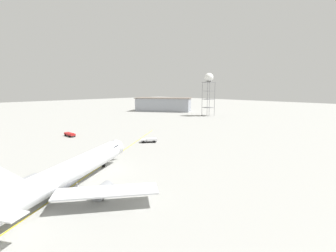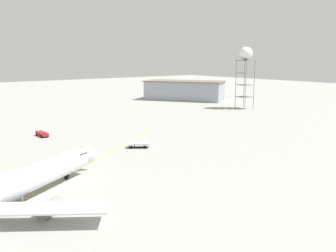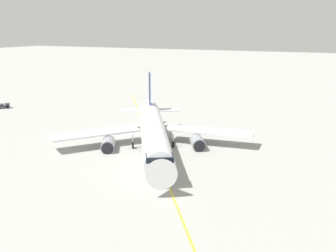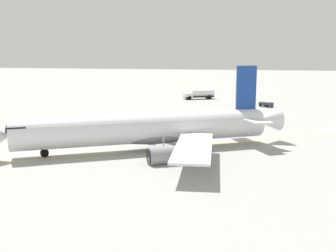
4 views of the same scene
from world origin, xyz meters
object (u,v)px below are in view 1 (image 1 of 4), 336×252
Objects in this scene: airliner_main at (64,176)px; ops_pickup_truck at (70,134)px; radar_tower at (209,80)px; pushback_tug_truck at (149,140)px.

airliner_main is 52.89m from ops_pickup_truck.
ops_pickup_truck is 0.22× the size of radar_tower.
radar_tower is at bearing -6.21° from airliner_main.
pushback_tug_truck is 32.16m from ops_pickup_truck.
ops_pickup_truck is (22.05, 48.03, -2.07)m from airliner_main.
ops_pickup_truck is (-14.50, 28.71, -0.00)m from pushback_tug_truck.
radar_tower reaches higher than airliner_main.
ops_pickup_truck is 94.74m from radar_tower.
radar_tower is (92.13, 3.26, 21.85)m from ops_pickup_truck.
airliner_main is 6.66× the size of pushback_tug_truck.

